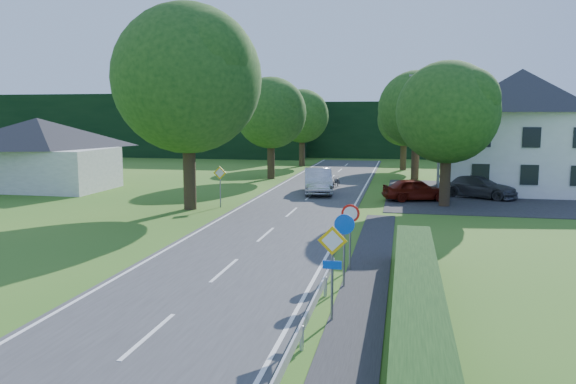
% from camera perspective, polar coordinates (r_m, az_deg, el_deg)
% --- Properties ---
extents(road, '(7.00, 80.00, 0.04)m').
position_cam_1_polar(road, '(27.52, -1.27, -3.51)').
color(road, '#37383A').
rests_on(road, ground).
extents(parking_pad, '(14.00, 16.00, 0.04)m').
position_cam_1_polar(parking_pad, '(40.10, 20.10, -0.38)').
color(parking_pad, '#242426').
rests_on(parking_pad, ground).
extents(line_edge_left, '(0.12, 80.00, 0.01)m').
position_cam_1_polar(line_edge_left, '(28.41, -7.68, -3.17)').
color(line_edge_left, white).
rests_on(line_edge_left, road).
extents(line_edge_right, '(0.12, 80.00, 0.01)m').
position_cam_1_polar(line_edge_right, '(26.98, 5.48, -3.72)').
color(line_edge_right, white).
rests_on(line_edge_right, road).
extents(line_centre, '(0.12, 80.00, 0.01)m').
position_cam_1_polar(line_centre, '(27.51, -1.27, -3.46)').
color(line_centre, white).
rests_on(line_centre, road).
extents(tree_main, '(9.40, 9.40, 11.64)m').
position_cam_1_polar(tree_main, '(32.60, -10.13, 8.41)').
color(tree_main, '#194314').
rests_on(tree_main, ground).
extents(tree_left_far, '(7.00, 7.00, 8.58)m').
position_cam_1_polar(tree_left_far, '(47.60, -1.75, 6.50)').
color(tree_left_far, '#194314').
rests_on(tree_left_far, ground).
extents(tree_right_far, '(7.40, 7.40, 9.09)m').
position_cam_1_polar(tree_right_far, '(48.30, 12.90, 6.63)').
color(tree_right_far, '#194314').
rests_on(tree_right_far, ground).
extents(tree_left_back, '(6.60, 6.60, 8.07)m').
position_cam_1_polar(tree_left_back, '(59.25, 1.44, 6.53)').
color(tree_left_back, '#194314').
rests_on(tree_left_back, ground).
extents(tree_right_back, '(6.20, 6.20, 7.56)m').
position_cam_1_polar(tree_right_back, '(56.31, 11.70, 6.04)').
color(tree_right_back, '#194314').
rests_on(tree_right_back, ground).
extents(tree_right_mid, '(7.00, 7.00, 8.58)m').
position_cam_1_polar(tree_right_mid, '(34.39, 15.83, 5.65)').
color(tree_right_mid, '#194314').
rests_on(tree_right_mid, ground).
extents(treeline_left, '(44.00, 6.00, 8.00)m').
position_cam_1_polar(treeline_left, '(76.32, -14.91, 6.56)').
color(treeline_left, black).
rests_on(treeline_left, ground).
extents(treeline_right, '(30.00, 5.00, 7.00)m').
position_cam_1_polar(treeline_right, '(72.33, 13.31, 6.15)').
color(treeline_right, black).
rests_on(treeline_right, ground).
extents(bungalow_left, '(11.00, 6.50, 5.20)m').
position_cam_1_polar(bungalow_left, '(44.76, -24.00, 3.70)').
color(bungalow_left, '#B1B1AD').
rests_on(bungalow_left, ground).
extents(house_white, '(10.60, 8.40, 8.60)m').
position_cam_1_polar(house_white, '(43.03, 22.45, 5.91)').
color(house_white, silver).
rests_on(house_white, ground).
extents(streetlight, '(2.03, 0.18, 8.00)m').
position_cam_1_polar(streetlight, '(36.35, 14.93, 6.07)').
color(streetlight, slate).
rests_on(streetlight, ground).
extents(sign_priority_right, '(0.78, 0.09, 2.59)m').
position_cam_1_polar(sign_priority_right, '(14.83, 4.52, -6.46)').
color(sign_priority_right, slate).
rests_on(sign_priority_right, ground).
extents(sign_roundabout, '(0.64, 0.08, 2.37)m').
position_cam_1_polar(sign_roundabout, '(17.77, 5.74, -4.47)').
color(sign_roundabout, slate).
rests_on(sign_roundabout, ground).
extents(sign_speed_limit, '(0.64, 0.11, 2.37)m').
position_cam_1_polar(sign_speed_limit, '(19.69, 6.35, -2.98)').
color(sign_speed_limit, slate).
rests_on(sign_speed_limit, ground).
extents(sign_priority_left, '(0.78, 0.09, 2.44)m').
position_cam_1_polar(sign_priority_left, '(33.21, -6.93, 1.37)').
color(sign_priority_left, slate).
rests_on(sign_priority_left, ground).
extents(moving_car, '(2.74, 5.47, 1.72)m').
position_cam_1_polar(moving_car, '(38.74, 3.06, 1.13)').
color(moving_car, '#B8B7BC').
rests_on(moving_car, road).
extents(motorcycle, '(0.81, 1.72, 0.87)m').
position_cam_1_polar(motorcycle, '(42.02, 4.94, 1.06)').
color(motorcycle, black).
rests_on(motorcycle, road).
extents(parked_car_red, '(4.43, 2.81, 1.40)m').
position_cam_1_polar(parked_car_red, '(36.42, 12.85, 0.26)').
color(parked_car_red, '#64140B').
rests_on(parked_car_red, parking_pad).
extents(parked_car_silver_a, '(5.15, 2.14, 1.65)m').
position_cam_1_polar(parked_car_silver_a, '(42.91, 19.54, 1.30)').
color(parked_car_silver_a, silver).
rests_on(parked_car_silver_a, parking_pad).
extents(parked_car_grey, '(5.30, 4.00, 1.43)m').
position_cam_1_polar(parked_car_grey, '(38.88, 18.78, 0.53)').
color(parked_car_grey, '#424246').
rests_on(parked_car_grey, parking_pad).
extents(parasol, '(2.35, 2.38, 1.86)m').
position_cam_1_polar(parasol, '(41.64, 15.84, 1.41)').
color(parasol, red).
rests_on(parasol, parking_pad).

